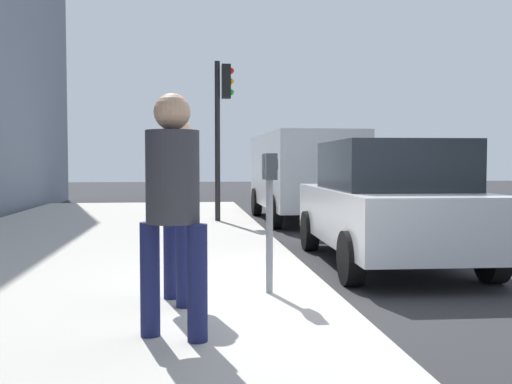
{
  "coord_description": "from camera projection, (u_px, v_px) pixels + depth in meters",
  "views": [
    {
      "loc": [
        -5.85,
        1.49,
        1.47
      ],
      "look_at": [
        0.23,
        0.8,
        1.16
      ],
      "focal_mm": 41.5,
      "sensor_mm": 36.0,
      "label": 1
    }
  ],
  "objects": [
    {
      "name": "parked_van_far",
      "position": [
        302.0,
        171.0,
        14.86
      ],
      "size": [
        5.22,
        2.17,
        2.18
      ],
      "color": "silver",
      "rests_on": "ground_plane"
    },
    {
      "name": "ground_plane",
      "position": [
        336.0,
        306.0,
        6.04
      ],
      "size": [
        80.0,
        80.0,
        0.0
      ],
      "primitive_type": "plane",
      "color": "#2B2B2D",
      "rests_on": "ground"
    },
    {
      "name": "parked_sedan_near",
      "position": [
        388.0,
        203.0,
        8.46
      ],
      "size": [
        4.45,
        2.07,
        1.77
      ],
      "color": "silver",
      "rests_on": "ground_plane"
    },
    {
      "name": "traffic_signal",
      "position": [
        222.0,
        114.0,
        13.34
      ],
      "size": [
        0.24,
        0.44,
        3.6
      ],
      "color": "black",
      "rests_on": "sidewalk_slab"
    },
    {
      "name": "sidewalk_slab",
      "position": [
        32.0,
        307.0,
        5.7
      ],
      "size": [
        28.0,
        6.0,
        0.15
      ],
      "primitive_type": "cube",
      "color": "#B7B2A8",
      "rests_on": "ground_plane"
    },
    {
      "name": "pedestrian_bystander",
      "position": [
        173.0,
        194.0,
        4.38
      ],
      "size": [
        0.4,
        0.5,
        1.83
      ],
      "rotation": [
        0.0,
        0.0,
        -0.47
      ],
      "color": "#191E4C",
      "rests_on": "sidewalk_slab"
    },
    {
      "name": "pedestrian_at_meter",
      "position": [
        177.0,
        193.0,
        5.52
      ],
      "size": [
        0.51,
        0.38,
        1.76
      ],
      "rotation": [
        0.0,
        0.0,
        -1.23
      ],
      "color": "#191E4C",
      "rests_on": "sidewalk_slab"
    },
    {
      "name": "parking_meter",
      "position": [
        270.0,
        193.0,
        5.94
      ],
      "size": [
        0.36,
        0.12,
        1.41
      ],
      "color": "gray",
      "rests_on": "sidewalk_slab"
    }
  ]
}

